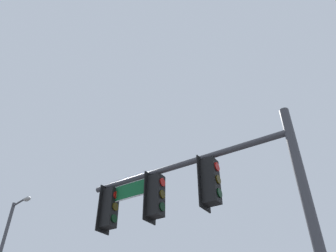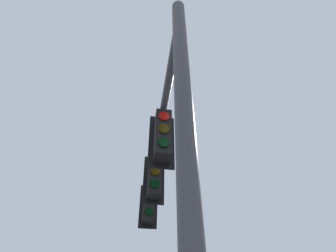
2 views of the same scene
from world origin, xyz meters
name	(u,v)px [view 2 (image 2 of 2)]	position (x,y,z in m)	size (l,w,h in m)	color
signal_pole_near	(160,166)	(-3.47, -6.76, 4.49)	(5.68, 1.27, 6.19)	#47474C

